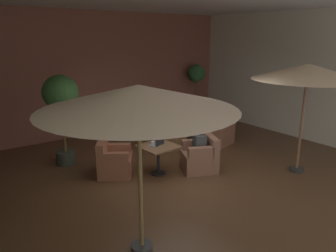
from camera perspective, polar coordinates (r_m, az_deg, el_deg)
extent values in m
cube|color=#503420|center=(7.13, 2.14, -9.67)|extent=(9.91, 8.97, 0.02)
cube|color=brown|center=(10.38, -13.19, 8.89)|extent=(9.91, 0.08, 3.79)
cube|color=silver|center=(10.31, 24.57, 7.86)|extent=(0.08, 8.97, 3.79)
cylinder|color=black|center=(7.45, -1.72, -8.34)|extent=(0.34, 0.34, 0.02)
cylinder|color=black|center=(7.33, -1.74, -6.13)|extent=(0.07, 0.07, 0.64)
cube|color=brown|center=(7.21, -1.76, -3.64)|extent=(0.83, 0.83, 0.03)
cube|color=brown|center=(7.43, -9.21, -6.87)|extent=(1.03, 1.04, 0.44)
cube|color=brown|center=(7.33, -11.56, -3.90)|extent=(0.56, 0.72, 0.38)
cube|color=brown|center=(7.60, -8.73, -3.79)|extent=(0.55, 0.44, 0.19)
cube|color=brown|center=(7.02, -9.30, -5.44)|extent=(0.55, 0.44, 0.19)
cube|color=brown|center=(7.58, 5.48, -6.29)|extent=(0.98, 0.96, 0.43)
cube|color=brown|center=(7.52, 7.71, -3.21)|extent=(0.45, 0.72, 0.38)
cube|color=brown|center=(7.20, 5.88, -4.66)|extent=(0.60, 0.38, 0.23)
cube|color=brown|center=(7.70, 4.64, -3.25)|extent=(0.60, 0.38, 0.23)
cylinder|color=black|center=(10.10, 3.27, -1.85)|extent=(0.41, 0.41, 0.02)
cylinder|color=black|center=(10.01, 3.29, -0.17)|extent=(0.07, 0.07, 0.64)
cube|color=brown|center=(9.93, 3.32, 1.71)|extent=(0.63, 0.63, 0.03)
cube|color=brown|center=(9.10, 0.32, -2.42)|extent=(0.97, 0.97, 0.44)
cube|color=brown|center=(8.73, -0.55, -0.20)|extent=(0.46, 0.72, 0.43)
cube|color=brown|center=(9.17, -1.16, -0.15)|extent=(0.57, 0.38, 0.21)
cube|color=brown|center=(8.91, 2.10, -0.63)|extent=(0.57, 0.38, 0.21)
cube|color=brown|center=(9.49, 8.75, -1.96)|extent=(0.92, 0.90, 0.41)
cube|color=brown|center=(9.24, 10.38, 0.29)|extent=(0.77, 0.36, 0.46)
cube|color=brown|center=(9.18, 7.70, -0.55)|extent=(0.31, 0.59, 0.20)
cube|color=brown|center=(9.67, 9.49, 0.21)|extent=(0.31, 0.59, 0.20)
cube|color=brown|center=(10.91, 6.82, 0.48)|extent=(0.94, 0.94, 0.43)
cube|color=brown|center=(11.05, 7.78, 3.02)|extent=(0.35, 0.80, 0.46)
cube|color=brown|center=(10.62, 8.20, 1.83)|extent=(0.62, 0.27, 0.22)
cube|color=brown|center=(10.97, 5.34, 2.37)|extent=(0.62, 0.27, 0.22)
cube|color=#935941|center=(10.56, -2.05, 0.15)|extent=(1.01, 0.98, 0.45)
cube|color=#935941|center=(10.61, -3.35, 2.52)|extent=(0.78, 0.47, 0.38)
cube|color=#935941|center=(10.73, -0.97, 2.22)|extent=(0.36, 0.57, 0.21)
cube|color=#935941|center=(10.19, -2.85, 1.49)|extent=(0.36, 0.57, 0.21)
cylinder|color=#2D2D2D|center=(8.16, 21.79, -7.10)|extent=(0.32, 0.32, 0.08)
cylinder|color=brown|center=(7.80, 22.64, 0.90)|extent=(0.06, 0.06, 2.43)
cone|color=beige|center=(7.63, 23.50, 8.85)|extent=(2.37, 2.37, 0.35)
cylinder|color=#2D2D2D|center=(5.07, -4.61, -20.60)|extent=(0.32, 0.32, 0.08)
cylinder|color=brown|center=(4.49, -4.93, -8.60)|extent=(0.06, 0.06, 2.39)
cone|color=beige|center=(4.16, -5.28, 5.11)|extent=(2.62, 2.62, 0.32)
cylinder|color=#35392D|center=(8.33, -17.59, -5.31)|extent=(0.47, 0.47, 0.33)
cylinder|color=brown|center=(8.12, -17.99, -0.61)|extent=(0.06, 0.06, 1.09)
sphere|color=#305428|center=(7.93, -18.53, 5.66)|extent=(0.83, 0.83, 0.83)
cylinder|color=#A4604A|center=(12.25, 4.88, 2.24)|extent=(0.45, 0.45, 0.44)
cylinder|color=brown|center=(12.11, 4.96, 5.61)|extent=(0.06, 0.06, 1.02)
sphere|color=#2D5930|center=(12.00, 5.05, 9.30)|extent=(0.64, 0.64, 0.64)
cube|color=silver|center=(9.37, 8.86, 0.60)|extent=(0.41, 0.30, 0.47)
sphere|color=tan|center=(9.29, 8.94, 2.48)|extent=(0.18, 0.18, 0.18)
cube|color=#37393C|center=(7.43, 5.56, -3.14)|extent=(0.36, 0.40, 0.44)
sphere|color=#815B4D|center=(7.33, 5.63, -0.91)|extent=(0.18, 0.18, 0.18)
cube|color=#354295|center=(10.44, -2.08, 2.69)|extent=(0.45, 0.38, 0.51)
sphere|color=#A38059|center=(10.37, -2.09, 4.57)|extent=(0.21, 0.21, 0.21)
cylinder|color=white|center=(7.16, -2.67, -3.18)|extent=(0.08, 0.08, 0.11)
cube|color=#9EA0A5|center=(7.27, -2.16, -3.30)|extent=(0.37, 0.31, 0.01)
cube|color=black|center=(7.17, -1.46, -2.71)|extent=(0.30, 0.11, 0.19)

